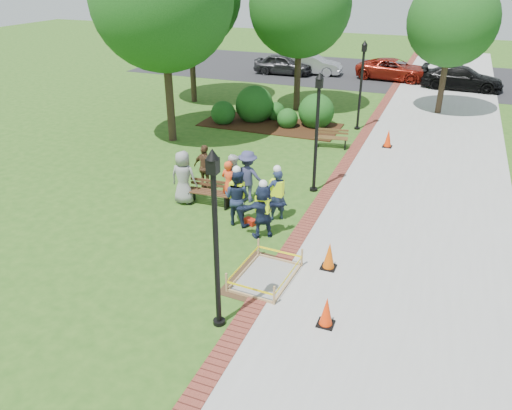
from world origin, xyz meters
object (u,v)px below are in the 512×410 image
at_px(bench_near, 209,198).
at_px(lamp_near, 215,229).
at_px(hivis_worker_c, 237,196).
at_px(wet_concrete_pad, 266,271).
at_px(hivis_worker_b, 277,193).
at_px(cone_front, 326,312).
at_px(hivis_worker_a, 263,209).

relative_size(bench_near, lamp_near, 0.37).
relative_size(lamp_near, hivis_worker_c, 2.16).
relative_size(wet_concrete_pad, bench_near, 1.53).
bearing_deg(wet_concrete_pad, hivis_worker_b, 104.80).
bearing_deg(hivis_worker_b, lamp_near, -84.55).
xyz_separation_m(wet_concrete_pad, hivis_worker_b, (-0.87, 3.29, 0.69)).
distance_m(lamp_near, hivis_worker_b, 5.62).
bearing_deg(cone_front, hivis_worker_c, 135.47).
bearing_deg(hivis_worker_c, hivis_worker_b, 35.63).
height_order(cone_front, hivis_worker_b, hivis_worker_b).
xyz_separation_m(hivis_worker_a, hivis_worker_b, (0.01, 1.19, 0.01)).
distance_m(wet_concrete_pad, bench_near, 4.81).
bearing_deg(hivis_worker_a, cone_front, -49.85).
relative_size(bench_near, cone_front, 2.05).
xyz_separation_m(bench_near, hivis_worker_b, (2.48, -0.17, 0.66)).
relative_size(lamp_near, hivis_worker_b, 2.28).
xyz_separation_m(bench_near, hivis_worker_a, (2.47, -1.36, 0.65)).
xyz_separation_m(bench_near, lamp_near, (3.00, -5.55, 2.21)).
distance_m(hivis_worker_b, hivis_worker_c, 1.28).
distance_m(cone_front, lamp_near, 3.23).
bearing_deg(bench_near, lamp_near, -61.64).
bearing_deg(cone_front, hivis_worker_a, 130.15).
bearing_deg(wet_concrete_pad, bench_near, 134.12).
bearing_deg(hivis_worker_a, wet_concrete_pad, -67.23).
xyz_separation_m(cone_front, hivis_worker_b, (-2.81, 4.53, 0.56)).
relative_size(bench_near, hivis_worker_c, 0.80).
relative_size(bench_near, hivis_worker_a, 0.85).
xyz_separation_m(cone_front, hivis_worker_c, (-3.85, 3.79, 0.60)).
height_order(bench_near, hivis_worker_b, hivis_worker_b).
xyz_separation_m(hivis_worker_a, hivis_worker_c, (-1.03, 0.45, 0.05)).
distance_m(bench_near, hivis_worker_c, 1.85).
xyz_separation_m(wet_concrete_pad, lamp_near, (-0.35, -2.10, 2.25)).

